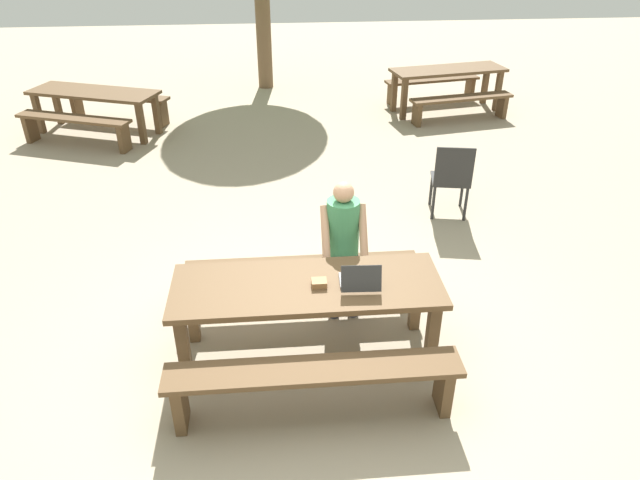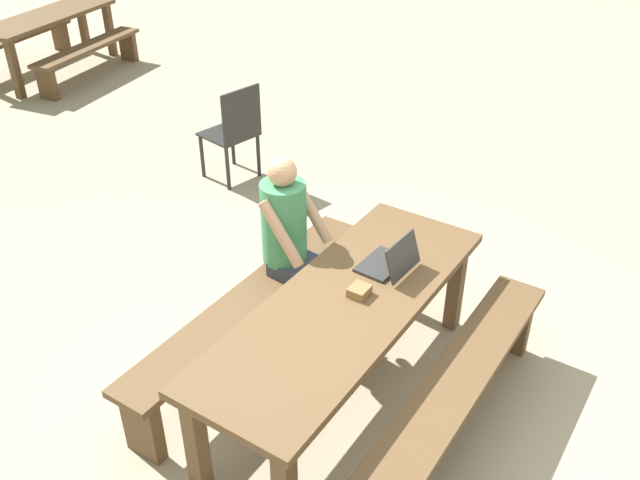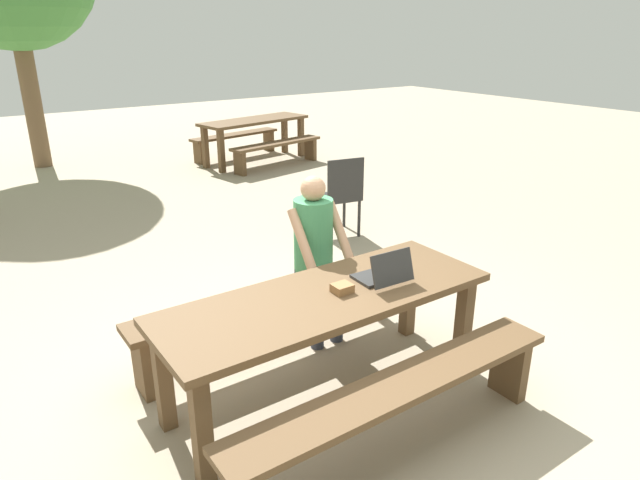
{
  "view_description": "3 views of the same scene",
  "coord_description": "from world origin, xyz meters",
  "px_view_note": "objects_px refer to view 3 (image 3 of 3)",
  "views": [
    {
      "loc": [
        -0.22,
        -3.77,
        3.38
      ],
      "look_at": [
        0.12,
        0.25,
        0.98
      ],
      "focal_mm": 32.64,
      "sensor_mm": 36.0,
      "label": 1
    },
    {
      "loc": [
        -2.6,
        -1.55,
        3.09
      ],
      "look_at": [
        0.12,
        0.25,
        0.98
      ],
      "focal_mm": 38.51,
      "sensor_mm": 36.0,
      "label": 2
    },
    {
      "loc": [
        -1.8,
        -2.52,
        2.26
      ],
      "look_at": [
        0.12,
        0.25,
        0.98
      ],
      "focal_mm": 31.35,
      "sensor_mm": 36.0,
      "label": 3
    }
  ],
  "objects_px": {
    "picnic_table_front": "(326,309)",
    "plastic_chair": "(341,195)",
    "small_pouch": "(342,288)",
    "picnic_table_rear": "(255,126)",
    "person_seated": "(316,247)",
    "laptop": "(384,273)"
  },
  "relations": [
    {
      "from": "laptop",
      "to": "picnic_table_rear",
      "type": "distance_m",
      "value": 6.83
    },
    {
      "from": "person_seated",
      "to": "picnic_table_rear",
      "type": "bearing_deg",
      "value": 65.72
    },
    {
      "from": "person_seated",
      "to": "picnic_table_rear",
      "type": "height_order",
      "value": "person_seated"
    },
    {
      "from": "picnic_table_front",
      "to": "small_pouch",
      "type": "bearing_deg",
      "value": -21.45
    },
    {
      "from": "laptop",
      "to": "plastic_chair",
      "type": "xyz_separation_m",
      "value": [
        1.45,
        2.41,
        -0.29
      ]
    },
    {
      "from": "person_seated",
      "to": "plastic_chair",
      "type": "xyz_separation_m",
      "value": [
        1.5,
        1.71,
        -0.25
      ]
    },
    {
      "from": "picnic_table_front",
      "to": "plastic_chair",
      "type": "xyz_separation_m",
      "value": [
        1.87,
        2.35,
        -0.13
      ]
    },
    {
      "from": "small_pouch",
      "to": "picnic_table_rear",
      "type": "height_order",
      "value": "small_pouch"
    },
    {
      "from": "picnic_table_front",
      "to": "plastic_chair",
      "type": "relative_size",
      "value": 2.31
    },
    {
      "from": "laptop",
      "to": "person_seated",
      "type": "height_order",
      "value": "person_seated"
    },
    {
      "from": "small_pouch",
      "to": "plastic_chair",
      "type": "distance_m",
      "value": 2.99
    },
    {
      "from": "picnic_table_front",
      "to": "laptop",
      "type": "relative_size",
      "value": 6.63
    },
    {
      "from": "laptop",
      "to": "person_seated",
      "type": "xyz_separation_m",
      "value": [
        -0.05,
        0.7,
        -0.04
      ]
    },
    {
      "from": "small_pouch",
      "to": "laptop",
      "type": "bearing_deg",
      "value": -3.95
    },
    {
      "from": "small_pouch",
      "to": "picnic_table_rear",
      "type": "bearing_deg",
      "value": 65.98
    },
    {
      "from": "picnic_table_front",
      "to": "person_seated",
      "type": "height_order",
      "value": "person_seated"
    },
    {
      "from": "person_seated",
      "to": "small_pouch",
      "type": "bearing_deg",
      "value": -111.86
    },
    {
      "from": "picnic_table_front",
      "to": "person_seated",
      "type": "bearing_deg",
      "value": 60.44
    },
    {
      "from": "picnic_table_front",
      "to": "picnic_table_rear",
      "type": "distance_m",
      "value": 6.94
    },
    {
      "from": "picnic_table_front",
      "to": "plastic_chair",
      "type": "height_order",
      "value": "plastic_chair"
    },
    {
      "from": "laptop",
      "to": "person_seated",
      "type": "relative_size",
      "value": 0.25
    },
    {
      "from": "person_seated",
      "to": "laptop",
      "type": "bearing_deg",
      "value": -86.19
    }
  ]
}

